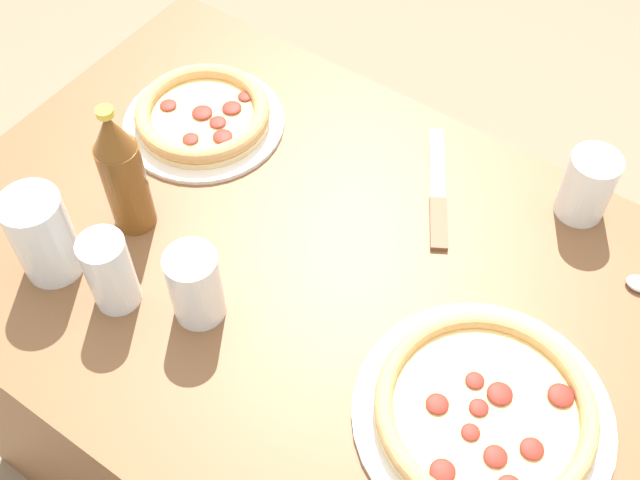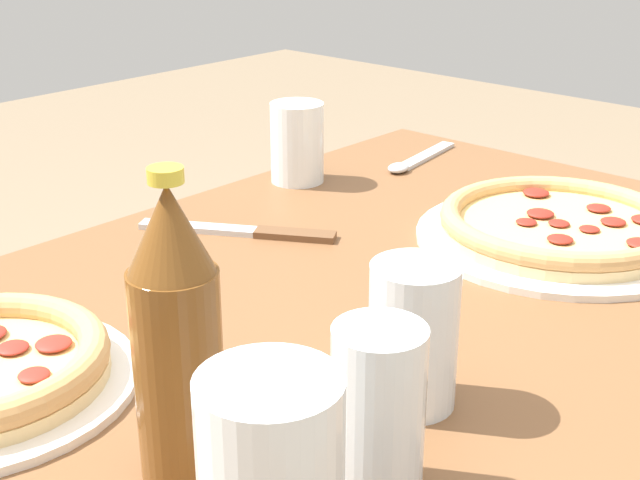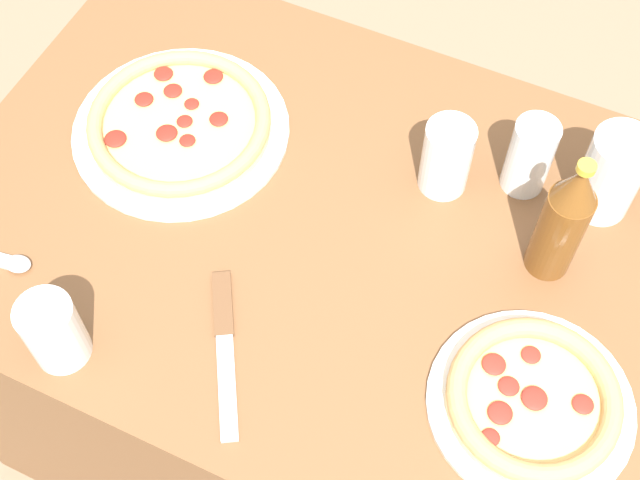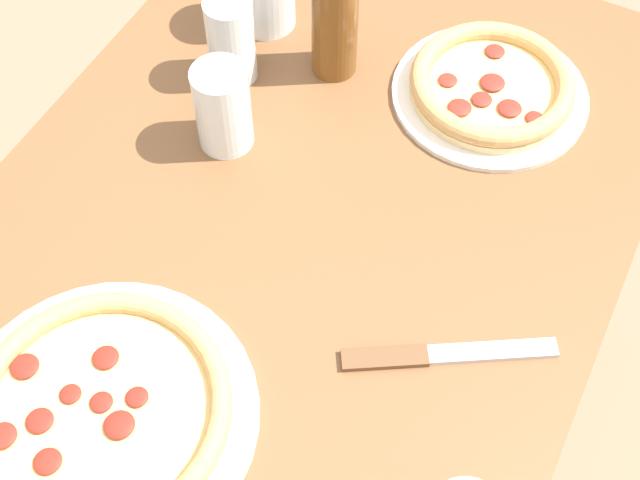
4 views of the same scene
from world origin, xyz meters
TOP-DOWN VIEW (x-y plane):
  - pizza_salami at (-0.29, 0.06)m, footprint 0.33×0.33m
  - glass_red_wine at (0.10, 0.14)m, footprint 0.07×0.07m
  - glass_iced_tea at (0.20, 0.19)m, footprint 0.06×0.06m
  - glass_lemonade at (-0.25, -0.32)m, footprint 0.07×0.07m
  - beer_bottle at (0.28, 0.08)m, footprint 0.06×0.06m
  - knife at (-0.06, -0.22)m, footprint 0.14×0.22m
  - spoon at (-0.43, -0.24)m, footprint 0.18×0.05m

SIDE VIEW (x-z plane):
  - knife at x=-0.06m, z-range 0.74..0.75m
  - spoon at x=-0.43m, z-range 0.74..0.75m
  - pizza_salami at x=-0.29m, z-range 0.74..0.78m
  - glass_lemonade at x=-0.25m, z-range 0.73..0.84m
  - glass_iced_tea at x=0.20m, z-range 0.73..0.86m
  - glass_red_wine at x=0.10m, z-range 0.73..0.85m
  - beer_bottle at x=0.28m, z-range 0.73..0.96m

